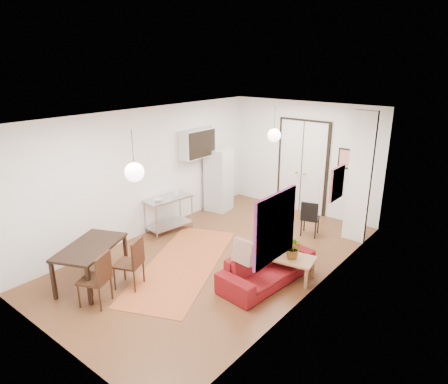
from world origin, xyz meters
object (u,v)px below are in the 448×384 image
Objects in this scene: dining_table at (90,250)px; sofa at (268,267)px; fridge at (219,180)px; dining_chair_near at (132,257)px; black_side_chair at (312,214)px; kitchen_counter at (169,210)px; dining_chair_far at (98,273)px; coffee_table at (288,259)px.

sofa is at bearing 40.00° from dining_table.
dining_chair_near is (1.22, -3.91, -0.30)m from fridge.
dining_chair_near is 4.29m from black_side_chair.
kitchen_counter reaches higher than dining_table.
sofa is 2.96m from dining_chair_far.
dining_table is at bearing -89.88° from fridge.
black_side_chair reaches higher than kitchen_counter.
sofa is 2.14× the size of dining_chair_near.
dining_chair_near is 1.00× the size of dining_chair_far.
coffee_table is 3.84m from fridge.
fridge reaches higher than sofa.
kitchen_counter is (-3.06, 0.46, 0.24)m from sofa.
dining_table reaches higher than coffee_table.
dining_chair_near is at bearing -136.39° from coffee_table.
coffee_table is 0.62× the size of fridge.
dining_table is 1.67× the size of dining_chair_far.
sofa is 1.91× the size of coffee_table.
dining_chair_far is at bearing 147.27° from sofa.
coffee_table is at bearing 6.21° from kitchen_counter.
fridge is 1.80× the size of dining_chair_near.
kitchen_counter is at bearing 179.67° from dining_chair_far.
kitchen_counter is 1.87m from fridge.
sofa is 1.71× the size of kitchen_counter.
dining_chair_near is 1.10× the size of black_side_chair.
fridge is (-3.06, 2.31, 0.55)m from sofa.
dining_table is (-2.65, -2.40, 0.29)m from coffee_table.
coffee_table is 3.36m from dining_chair_far.
sofa is at bearing -0.51° from kitchen_counter.
dining_chair_near is at bearing 155.80° from dining_chair_far.
dining_table is 0.76m from dining_chair_near.
black_side_chair is (-0.36, 2.43, 0.20)m from sofa.
dining_table is at bearing -68.06° from kitchen_counter.
dining_table reaches higher than sofa.
fridge is (-0.00, 1.85, 0.31)m from kitchen_counter.
sofa is 0.42m from coffee_table.
sofa is at bearing 83.13° from black_side_chair.
kitchen_counter is 1.25× the size of dining_chair_far.
coffee_table is 1.23× the size of black_side_chair.
dining_table is at bearing -137.45° from dining_chair_far.
fridge is at bearing 98.12° from dining_table.
sofa is 2.35× the size of black_side_chair.
black_side_chair is (2.70, 1.97, -0.04)m from kitchen_counter.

